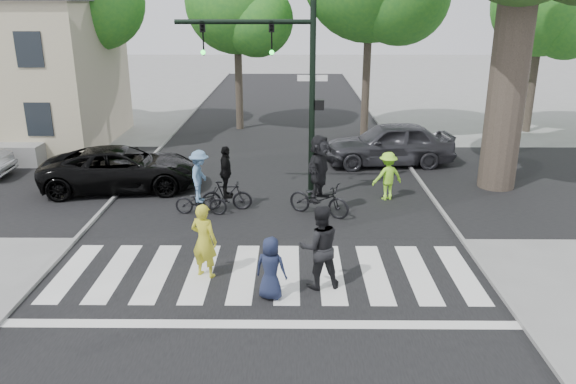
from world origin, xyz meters
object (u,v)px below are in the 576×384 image
Objects in this scene: pedestrian_woman at (204,241)px; cyclist_left at (200,187)px; cyclist_mid at (226,184)px; car_suv at (122,169)px; car_grey at (389,144)px; pedestrian_child at (271,268)px; pedestrian_adult at (319,247)px; cyclist_right at (319,180)px; traffic_signal at (284,75)px.

pedestrian_woman is 0.89× the size of cyclist_left.
cyclist_mid is 0.38× the size of car_suv.
car_suv is (-3.67, 6.29, -0.15)m from pedestrian_woman.
cyclist_left is 0.40× the size of car_grey.
car_grey is at bearing -94.25° from pedestrian_child.
pedestrian_adult reaches higher than pedestrian_child.
car_suv is at bearing -35.89° from pedestrian_woman.
cyclist_right reaches higher than cyclist_left.
pedestrian_woman is 2.60m from pedestrian_adult.
traffic_signal is 6.44m from car_grey.
cyclist_left is 3.46m from cyclist_right.
car_suv is at bearing -58.71° from pedestrian_adult.
pedestrian_child is at bearing 15.19° from pedestrian_adult.
cyclist_left is at bearing -149.76° from traffic_signal.
cyclist_right is at bearing -0.62° from cyclist_left.
pedestrian_child is 0.71× the size of cyclist_left.
pedestrian_adult is (2.55, -0.48, 0.08)m from pedestrian_woman.
cyclist_mid is 7.61m from car_grey.
cyclist_right is 0.49× the size of car_grey.
car_grey is (3.95, 4.07, -3.07)m from traffic_signal.
cyclist_mid reaches higher than pedestrian_child.
cyclist_right is at bearing -86.61° from pedestrian_child.
cyclist_mid is 2.78m from cyclist_right.
pedestrian_adult is (1.03, 0.51, 0.26)m from pedestrian_child.
pedestrian_woman is at bearing -90.11° from cyclist_mid.
traffic_signal is 3.06× the size of cyclist_mid.
cyclist_left reaches higher than pedestrian_adult.
cyclist_mid is at bearing 28.20° from cyclist_left.
cyclist_left is at bearing -55.99° from pedestrian_woman.
cyclist_mid is 4.17m from car_suv.
cyclist_mid is (0.01, 4.32, -0.06)m from pedestrian_woman.
pedestrian_child is 5.53m from cyclist_mid.
car_grey is (2.91, 5.51, -0.24)m from cyclist_right.
cyclist_mid is (-2.54, 4.80, -0.14)m from pedestrian_adult.
pedestrian_woman is at bearing -107.76° from traffic_signal.
traffic_signal is at bearing 30.24° from cyclist_left.
cyclist_left is (-2.42, -1.41, -3.06)m from traffic_signal.
traffic_signal is 7.11m from pedestrian_child.
pedestrian_child is (-0.19, -6.34, -3.22)m from traffic_signal.
cyclist_right is at bearing -33.13° from car_grey.
cyclist_right is (0.20, 4.38, 0.13)m from pedestrian_adult.
cyclist_mid is at bearing -148.93° from traffic_signal.
car_suv is 1.06× the size of car_grey.
cyclist_right is (2.74, -0.42, 0.27)m from cyclist_mid.
pedestrian_adult is 10.37m from car_grey.
cyclist_mid is (-1.52, 5.32, 0.12)m from pedestrian_child.
traffic_signal is 3.68m from cyclist_mid.
cyclist_mid reaches higher than pedestrian_adult.
pedestrian_child is 0.27× the size of car_suv.
cyclist_left is at bearing -136.11° from car_suv.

